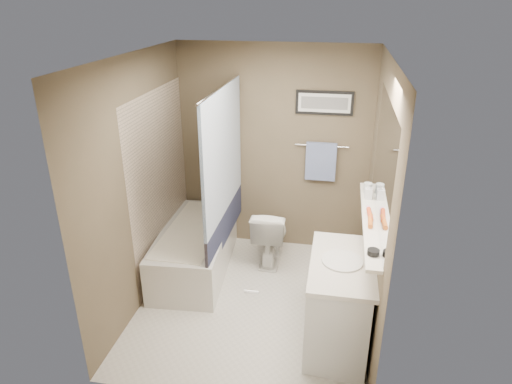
% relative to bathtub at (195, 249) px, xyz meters
% --- Properties ---
extents(ground, '(2.50, 2.50, 0.00)m').
position_rel_bathtub_xyz_m(ground, '(0.75, -0.48, -0.25)').
color(ground, beige).
rests_on(ground, ground).
extents(ceiling, '(2.20, 2.50, 0.04)m').
position_rel_bathtub_xyz_m(ceiling, '(0.75, -0.48, 2.13)').
color(ceiling, white).
rests_on(ceiling, wall_back).
extents(wall_back, '(2.20, 0.04, 2.40)m').
position_rel_bathtub_xyz_m(wall_back, '(0.75, 0.75, 0.95)').
color(wall_back, brown).
rests_on(wall_back, ground).
extents(wall_front, '(2.20, 0.04, 2.40)m').
position_rel_bathtub_xyz_m(wall_front, '(0.75, -1.71, 0.95)').
color(wall_front, brown).
rests_on(wall_front, ground).
extents(wall_left, '(0.04, 2.50, 2.40)m').
position_rel_bathtub_xyz_m(wall_left, '(-0.33, -0.48, 0.95)').
color(wall_left, brown).
rests_on(wall_left, ground).
extents(wall_right, '(0.04, 2.50, 2.40)m').
position_rel_bathtub_xyz_m(wall_right, '(1.83, -0.48, 0.95)').
color(wall_right, brown).
rests_on(wall_right, ground).
extents(tile_surround, '(0.02, 1.55, 2.00)m').
position_rel_bathtub_xyz_m(tile_surround, '(-0.34, 0.02, 0.75)').
color(tile_surround, tan).
rests_on(tile_surround, wall_left).
extents(curtain_rod, '(0.02, 1.55, 0.02)m').
position_rel_bathtub_xyz_m(curtain_rod, '(0.35, 0.02, 1.80)').
color(curtain_rod, silver).
rests_on(curtain_rod, wall_left).
extents(curtain_upper, '(0.03, 1.45, 1.28)m').
position_rel_bathtub_xyz_m(curtain_upper, '(0.35, 0.02, 1.15)').
color(curtain_upper, silver).
rests_on(curtain_upper, curtain_rod).
extents(curtain_lower, '(0.03, 1.45, 0.36)m').
position_rel_bathtub_xyz_m(curtain_lower, '(0.35, 0.02, 0.33)').
color(curtain_lower, '#242843').
rests_on(curtain_lower, curtain_rod).
extents(mirror, '(0.02, 1.60, 1.00)m').
position_rel_bathtub_xyz_m(mirror, '(1.84, -0.63, 1.37)').
color(mirror, silver).
rests_on(mirror, wall_right).
extents(shelf, '(0.12, 1.60, 0.03)m').
position_rel_bathtub_xyz_m(shelf, '(1.79, -0.63, 0.85)').
color(shelf, silver).
rests_on(shelf, wall_right).
extents(towel_bar, '(0.60, 0.02, 0.02)m').
position_rel_bathtub_xyz_m(towel_bar, '(1.30, 0.73, 1.05)').
color(towel_bar, silver).
rests_on(towel_bar, wall_back).
extents(towel, '(0.34, 0.05, 0.44)m').
position_rel_bathtub_xyz_m(towel, '(1.30, 0.71, 0.87)').
color(towel, '#98ADDE').
rests_on(towel, towel_bar).
extents(art_frame, '(0.62, 0.02, 0.26)m').
position_rel_bathtub_xyz_m(art_frame, '(1.30, 0.75, 1.53)').
color(art_frame, black).
rests_on(art_frame, wall_back).
extents(art_mat, '(0.56, 0.00, 0.20)m').
position_rel_bathtub_xyz_m(art_mat, '(1.30, 0.74, 1.53)').
color(art_mat, white).
rests_on(art_mat, art_frame).
extents(art_image, '(0.50, 0.00, 0.13)m').
position_rel_bathtub_xyz_m(art_image, '(1.30, 0.73, 1.53)').
color(art_image, '#595959').
rests_on(art_image, art_mat).
extents(door, '(0.80, 0.02, 2.00)m').
position_rel_bathtub_xyz_m(door, '(1.30, -1.72, 0.75)').
color(door, silver).
rests_on(door, wall_front).
extents(door_handle, '(0.10, 0.02, 0.02)m').
position_rel_bathtub_xyz_m(door_handle, '(0.97, -1.67, 0.75)').
color(door_handle, silver).
rests_on(door_handle, door).
extents(bathtub, '(0.80, 1.55, 0.50)m').
position_rel_bathtub_xyz_m(bathtub, '(0.00, 0.00, 0.00)').
color(bathtub, silver).
rests_on(bathtub, ground).
extents(tub_rim, '(0.56, 1.36, 0.02)m').
position_rel_bathtub_xyz_m(tub_rim, '(-0.00, -0.00, 0.25)').
color(tub_rim, white).
rests_on(tub_rim, bathtub).
extents(toilet, '(0.38, 0.66, 0.67)m').
position_rel_bathtub_xyz_m(toilet, '(0.79, 0.34, 0.09)').
color(toilet, white).
rests_on(toilet, ground).
extents(vanity, '(0.56, 0.93, 0.80)m').
position_rel_bathtub_xyz_m(vanity, '(1.60, -0.91, 0.15)').
color(vanity, silver).
rests_on(vanity, ground).
extents(countertop, '(0.54, 0.96, 0.04)m').
position_rel_bathtub_xyz_m(countertop, '(1.59, -0.91, 0.57)').
color(countertop, beige).
rests_on(countertop, vanity).
extents(sink_basin, '(0.34, 0.34, 0.01)m').
position_rel_bathtub_xyz_m(sink_basin, '(1.58, -0.91, 0.60)').
color(sink_basin, silver).
rests_on(sink_basin, countertop).
extents(faucet_spout, '(0.02, 0.02, 0.10)m').
position_rel_bathtub_xyz_m(faucet_spout, '(1.78, -0.91, 0.64)').
color(faucet_spout, silver).
rests_on(faucet_spout, countertop).
extents(faucet_knob, '(0.05, 0.05, 0.05)m').
position_rel_bathtub_xyz_m(faucet_knob, '(1.78, -0.81, 0.62)').
color(faucet_knob, silver).
rests_on(faucet_knob, countertop).
extents(candle_bowl_near, '(0.09, 0.09, 0.04)m').
position_rel_bathtub_xyz_m(candle_bowl_near, '(1.79, -1.22, 0.89)').
color(candle_bowl_near, black).
rests_on(candle_bowl_near, shelf).
extents(hair_brush_front, '(0.05, 0.22, 0.04)m').
position_rel_bathtub_xyz_m(hair_brush_front, '(1.79, -0.71, 0.89)').
color(hair_brush_front, '#C75D1C').
rests_on(hair_brush_front, shelf).
extents(hair_brush_back, '(0.05, 0.22, 0.04)m').
position_rel_bathtub_xyz_m(hair_brush_back, '(1.79, -0.59, 0.89)').
color(hair_brush_back, '#C8401C').
rests_on(hair_brush_back, shelf).
extents(pink_comb, '(0.04, 0.16, 0.01)m').
position_rel_bathtub_xyz_m(pink_comb, '(1.79, -0.47, 0.87)').
color(pink_comb, pink).
rests_on(pink_comb, shelf).
extents(glass_jar, '(0.08, 0.08, 0.10)m').
position_rel_bathtub_xyz_m(glass_jar, '(1.79, -0.08, 0.92)').
color(glass_jar, silver).
rests_on(glass_jar, shelf).
extents(soap_bottle, '(0.07, 0.07, 0.15)m').
position_rel_bathtub_xyz_m(soap_bottle, '(1.79, -0.21, 0.94)').
color(soap_bottle, '#999999').
rests_on(soap_bottle, shelf).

